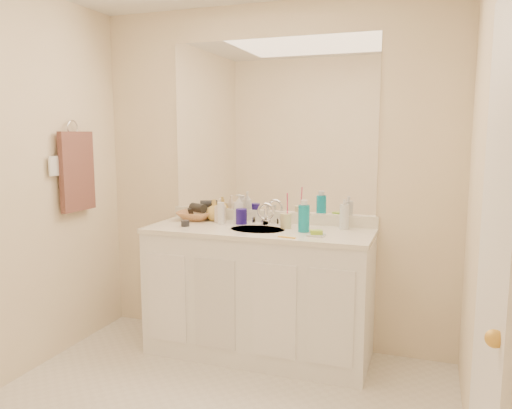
{
  "coord_description": "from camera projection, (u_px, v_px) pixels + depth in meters",
  "views": [
    {
      "loc": [
        1.08,
        -2.08,
        1.51
      ],
      "look_at": [
        0.0,
        0.97,
        1.05
      ],
      "focal_mm": 35.0,
      "sensor_mm": 36.0,
      "label": 1
    }
  ],
  "objects": [
    {
      "name": "wall_back",
      "position": [
        271.0,
        178.0,
        3.55
      ],
      "size": [
        2.6,
        0.02,
        2.4
      ],
      "primitive_type": "cube",
      "color": "#FCE8C5",
      "rests_on": "floor"
    },
    {
      "name": "wall_right",
      "position": [
        491.0,
        216.0,
        1.91
      ],
      "size": [
        0.02,
        2.6,
        2.4
      ],
      "primitive_type": "cube",
      "color": "#FCE8C5",
      "rests_on": "floor"
    },
    {
      "name": "vanity_cabinet",
      "position": [
        258.0,
        294.0,
        3.4
      ],
      "size": [
        1.5,
        0.55,
        0.85
      ],
      "primitive_type": "cube",
      "color": "white",
      "rests_on": "floor"
    },
    {
      "name": "countertop",
      "position": [
        258.0,
        231.0,
        3.34
      ],
      "size": [
        1.52,
        0.57,
        0.03
      ],
      "primitive_type": "cube",
      "color": "white",
      "rests_on": "vanity_cabinet"
    },
    {
      "name": "backsplash",
      "position": [
        270.0,
        217.0,
        3.58
      ],
      "size": [
        1.52,
        0.03,
        0.08
      ],
      "primitive_type": "cube",
      "color": "white",
      "rests_on": "countertop"
    },
    {
      "name": "sink_basin",
      "position": [
        257.0,
        231.0,
        3.32
      ],
      "size": [
        0.37,
        0.37,
        0.02
      ],
      "primitive_type": "cylinder",
      "color": "beige",
      "rests_on": "countertop"
    },
    {
      "name": "faucet",
      "position": [
        266.0,
        217.0,
        3.48
      ],
      "size": [
        0.02,
        0.02,
        0.11
      ],
      "primitive_type": "cylinder",
      "color": "silver",
      "rests_on": "countertop"
    },
    {
      "name": "mirror",
      "position": [
        271.0,
        126.0,
        3.49
      ],
      "size": [
        1.48,
        0.01,
        1.2
      ],
      "primitive_type": "cube",
      "color": "white",
      "rests_on": "wall_back"
    },
    {
      "name": "blue_mug",
      "position": [
        241.0,
        216.0,
        3.5
      ],
      "size": [
        0.1,
        0.1,
        0.11
      ],
      "primitive_type": "cylinder",
      "rotation": [
        0.0,
        0.0,
        -0.27
      ],
      "color": "navy",
      "rests_on": "countertop"
    },
    {
      "name": "tan_cup",
      "position": [
        286.0,
        221.0,
        3.35
      ],
      "size": [
        0.08,
        0.08,
        0.1
      ],
      "primitive_type": "cylinder",
      "rotation": [
        0.0,
        0.0,
        0.13
      ],
      "color": "beige",
      "rests_on": "countertop"
    },
    {
      "name": "toothbrush",
      "position": [
        287.0,
        206.0,
        3.33
      ],
      "size": [
        0.01,
        0.04,
        0.18
      ],
      "primitive_type": "cylinder",
      "rotation": [
        0.14,
        0.0,
        0.15
      ],
      "color": "#D83967",
      "rests_on": "tan_cup"
    },
    {
      "name": "mouthwash_bottle",
      "position": [
        304.0,
        218.0,
        3.22
      ],
      "size": [
        0.09,
        0.09,
        0.18
      ],
      "primitive_type": "cylinder",
      "rotation": [
        0.0,
        0.0,
        -0.17
      ],
      "color": "#0E94B0",
      "rests_on": "countertop"
    },
    {
      "name": "clear_pump_bottle",
      "position": [
        344.0,
        217.0,
        3.31
      ],
      "size": [
        0.06,
        0.06,
        0.17
      ],
      "primitive_type": "cylinder",
      "rotation": [
        0.0,
        0.0,
        0.01
      ],
      "color": "silver",
      "rests_on": "countertop"
    },
    {
      "name": "soap_dish",
      "position": [
        316.0,
        235.0,
        3.09
      ],
      "size": [
        0.11,
        0.09,
        0.01
      ],
      "primitive_type": "cube",
      "rotation": [
        0.0,
        0.0,
        -0.06
      ],
      "color": "silver",
      "rests_on": "countertop"
    },
    {
      "name": "green_soap",
      "position": [
        316.0,
        232.0,
        3.09
      ],
      "size": [
        0.09,
        0.08,
        0.03
      ],
      "primitive_type": "cube",
      "rotation": [
        0.0,
        0.0,
        0.36
      ],
      "color": "#90BF2E",
      "rests_on": "soap_dish"
    },
    {
      "name": "orange_comb",
      "position": [
        287.0,
        237.0,
        3.05
      ],
      "size": [
        0.11,
        0.04,
        0.0
      ],
      "primitive_type": "cube",
      "rotation": [
        0.0,
        0.0,
        -0.12
      ],
      "color": "orange",
      "rests_on": "countertop"
    },
    {
      "name": "dark_jar",
      "position": [
        185.0,
        223.0,
        3.42
      ],
      "size": [
        0.06,
        0.06,
        0.04
      ],
      "primitive_type": "cylinder",
      "rotation": [
        0.0,
        0.0,
        -0.06
      ],
      "color": "#232428",
      "rests_on": "countertop"
    },
    {
      "name": "extra_white_bottle",
      "position": [
        221.0,
        213.0,
        3.48
      ],
      "size": [
        0.06,
        0.06,
        0.16
      ],
      "primitive_type": "cylinder",
      "rotation": [
        0.0,
        0.0,
        -0.23
      ],
      "color": "silver",
      "rests_on": "countertop"
    },
    {
      "name": "soap_bottle_white",
      "position": [
        239.0,
        208.0,
        3.56
      ],
      "size": [
        0.09,
        0.09,
        0.2
      ],
      "primitive_type": "imported",
      "rotation": [
        0.0,
        0.0,
        -0.2
      ],
      "color": "silver",
      "rests_on": "countertop"
    },
    {
      "name": "soap_bottle_cream",
      "position": [
        220.0,
        210.0,
        3.59
      ],
      "size": [
        0.1,
        0.1,
        0.17
      ],
      "primitive_type": "imported",
      "rotation": [
        0.0,
        0.0,
        0.33
      ],
      "color": "beige",
      "rests_on": "countertop"
    },
    {
      "name": "soap_bottle_yellow",
      "position": [
        214.0,
        210.0,
        3.64
      ],
      "size": [
        0.14,
        0.14,
        0.15
      ],
      "primitive_type": "imported",
      "rotation": [
        0.0,
        0.0,
        -0.14
      ],
      "color": "#D8B254",
      "rests_on": "countertop"
    },
    {
      "name": "wicker_basket",
      "position": [
        196.0,
        215.0,
        3.67
      ],
      "size": [
        0.27,
        0.27,
        0.07
      ],
      "primitive_type": "imported",
      "rotation": [
        0.0,
        0.0,
        0.03
      ],
      "color": "#B07347",
      "rests_on": "countertop"
    },
    {
      "name": "hair_dryer",
      "position": [
        198.0,
        208.0,
        3.66
      ],
      "size": [
        0.15,
        0.11,
        0.07
      ],
      "primitive_type": "cylinder",
      "rotation": [
        0.0,
        1.57,
        -0.42
      ],
      "color": "black",
      "rests_on": "wicker_basket"
    },
    {
      "name": "towel_ring",
      "position": [
        73.0,
        128.0,
        3.43
      ],
      "size": [
        0.01,
        0.11,
        0.11
      ],
      "primitive_type": "torus",
      "rotation": [
        0.0,
        1.57,
        0.0
      ],
      "color": "silver",
      "rests_on": "wall_left"
    },
    {
      "name": "hand_towel",
      "position": [
        77.0,
        171.0,
        3.47
      ],
      "size": [
        0.04,
        0.32,
        0.55
      ],
      "primitive_type": "cube",
      "color": "#4C2D28",
      "rests_on": "towel_ring"
    },
    {
      "name": "switch_plate",
      "position": [
        54.0,
        166.0,
        3.28
      ],
      "size": [
        0.01,
        0.08,
        0.13
      ],
      "primitive_type": "cube",
      "color": "white",
      "rests_on": "wall_left"
    },
    {
      "name": "door",
      "position": [
        493.0,
        289.0,
        1.66
      ],
      "size": [
        0.02,
        0.82,
        2.0
      ],
      "primitive_type": "cube",
      "color": "white",
      "rests_on": "floor"
    }
  ]
}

